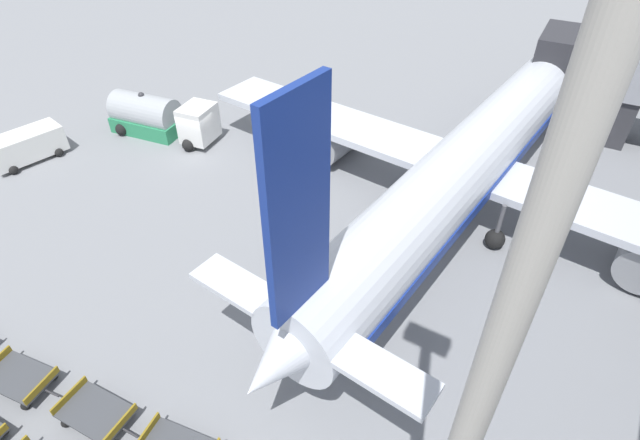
% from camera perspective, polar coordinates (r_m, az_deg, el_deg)
% --- Properties ---
extents(ground_plane, '(500.00, 500.00, 0.00)m').
position_cam_1_polar(ground_plane, '(36.49, -13.85, 7.85)').
color(ground_plane, gray).
extents(airplane, '(36.38, 38.60, 13.21)m').
position_cam_1_polar(airplane, '(29.62, 17.65, 7.21)').
color(airplane, silver).
rests_on(airplane, ground_plane).
extents(fuel_tanker_primary, '(8.39, 4.04, 3.10)m').
position_cam_1_polar(fuel_tanker_primary, '(38.53, -18.04, 11.06)').
color(fuel_tanker_primary, white).
rests_on(fuel_tanker_primary, ground_plane).
extents(service_van, '(3.11, 4.97, 1.98)m').
position_cam_1_polar(service_van, '(39.08, -30.53, 7.34)').
color(service_van, white).
rests_on(service_van, ground_plane).
extents(baggage_dolly_row_mid_a_col_b, '(3.50, 2.06, 0.92)m').
position_cam_1_polar(baggage_dolly_row_mid_a_col_b, '(24.45, -31.10, -15.22)').
color(baggage_dolly_row_mid_a_col_b, '#424449').
rests_on(baggage_dolly_row_mid_a_col_b, ground_plane).
extents(baggage_dolly_row_mid_a_col_c, '(3.46, 1.93, 0.92)m').
position_cam_1_polar(baggage_dolly_row_mid_a_col_c, '(22.11, -24.20, -19.50)').
color(baggage_dolly_row_mid_a_col_c, '#424449').
rests_on(baggage_dolly_row_mid_a_col_c, ground_plane).
extents(apron_light_mast, '(2.00, 0.70, 23.56)m').
position_cam_1_polar(apron_light_mast, '(6.27, 21.56, -8.29)').
color(apron_light_mast, '#ADA89E').
rests_on(apron_light_mast, ground_plane).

